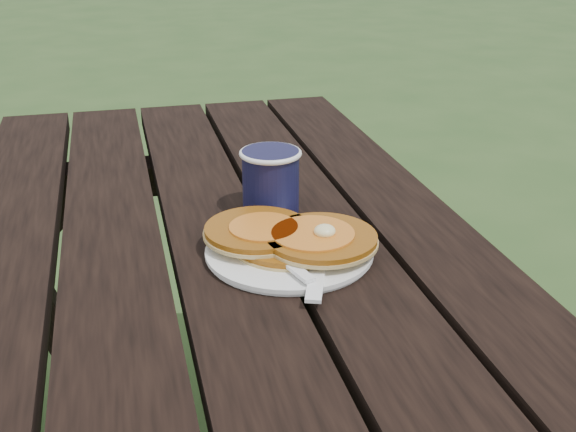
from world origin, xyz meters
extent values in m
cube|color=black|center=(0.00, 0.00, 0.73)|extent=(0.75, 1.80, 0.04)
cylinder|color=white|center=(0.08, 0.08, 0.76)|extent=(0.24, 0.24, 0.01)
cylinder|color=#935210|center=(0.08, 0.09, 0.77)|extent=(0.15, 0.15, 0.01)
cylinder|color=#935210|center=(0.05, 0.11, 0.78)|extent=(0.15, 0.15, 0.01)
cylinder|color=#935210|center=(0.13, 0.07, 0.78)|extent=(0.15, 0.15, 0.01)
cylinder|color=#B9621A|center=(0.12, 0.07, 0.79)|extent=(0.11, 0.11, 0.00)
ellipsoid|color=#F4E59E|center=(0.13, 0.06, 0.79)|extent=(0.03, 0.03, 0.02)
cube|color=white|center=(0.11, 0.02, 0.76)|extent=(0.08, 0.18, 0.00)
cylinder|color=black|center=(0.09, 0.24, 0.80)|extent=(0.09, 0.09, 0.10)
torus|color=white|center=(0.09, 0.24, 0.84)|extent=(0.10, 0.10, 0.01)
cylinder|color=black|center=(0.09, 0.24, 0.84)|extent=(0.08, 0.08, 0.01)
camera|label=1|loc=(-0.13, -0.78, 1.20)|focal=45.00mm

